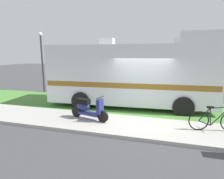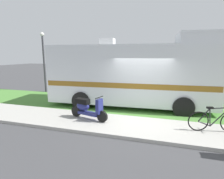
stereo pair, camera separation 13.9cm
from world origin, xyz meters
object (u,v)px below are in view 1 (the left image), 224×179
object	(u,v)px
motorhome_rv	(132,73)
bicycle	(215,120)
street_lamp_post	(42,56)
scooter	(88,108)

from	to	relation	value
motorhome_rv	bicycle	xyz separation A→B (m)	(3.26, -2.67, -1.21)
bicycle	street_lamp_post	world-z (taller)	street_lamp_post
scooter	street_lamp_post	world-z (taller)	street_lamp_post
motorhome_rv	street_lamp_post	xyz separation A→B (m)	(-6.67, 1.91, 0.82)
bicycle	street_lamp_post	xyz separation A→B (m)	(-9.93, 4.57, 2.04)
motorhome_rv	street_lamp_post	distance (m)	6.99
motorhome_rv	street_lamp_post	bearing A→B (deg)	164.04
scooter	bicycle	distance (m)	4.55
bicycle	street_lamp_post	bearing A→B (deg)	155.27
scooter	motorhome_rv	bearing A→B (deg)	64.98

